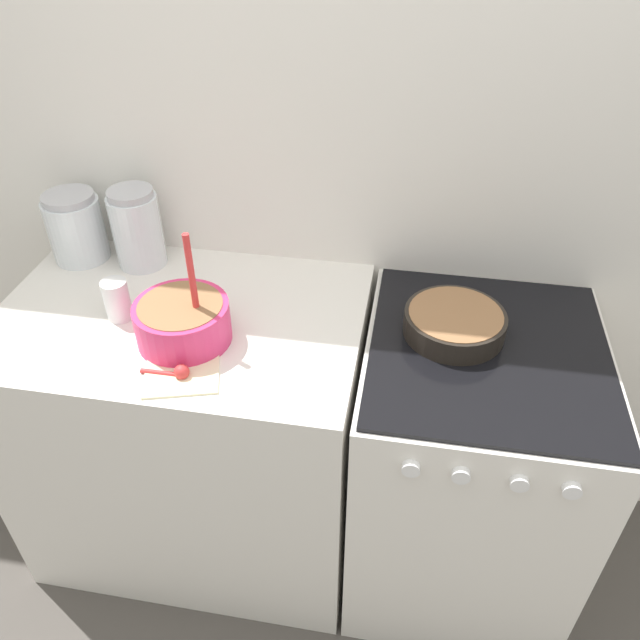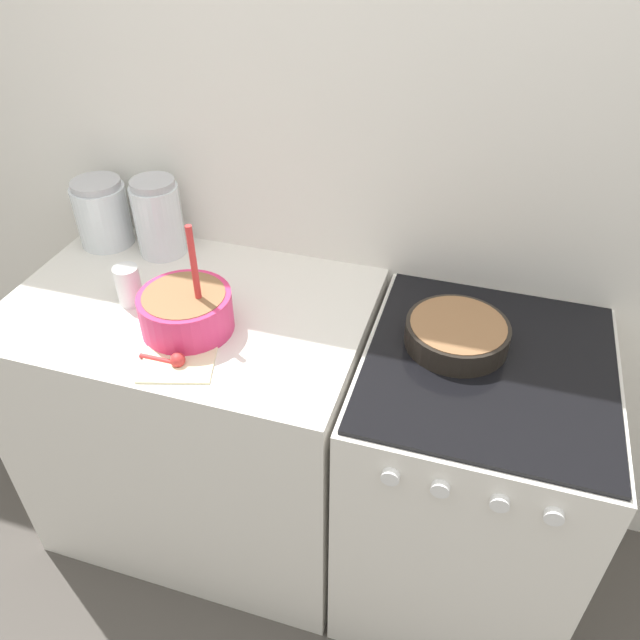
% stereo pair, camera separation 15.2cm
% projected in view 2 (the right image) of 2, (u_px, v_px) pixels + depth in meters
% --- Properties ---
extents(ground_plane, '(12.00, 12.00, 0.00)m').
position_uv_depth(ground_plane, '(322.00, 636.00, 1.85)').
color(ground_plane, '#4C4742').
extents(wall_back, '(4.93, 0.05, 2.40)m').
position_uv_depth(wall_back, '(399.00, 164.00, 1.62)').
color(wall_back, white).
rests_on(wall_back, ground_plane).
extents(countertop_cabinet, '(0.97, 0.65, 0.89)m').
position_uv_depth(countertop_cabinet, '(204.00, 419.00, 1.93)').
color(countertop_cabinet, silver).
rests_on(countertop_cabinet, ground_plane).
extents(stove, '(0.60, 0.67, 0.89)m').
position_uv_depth(stove, '(464.00, 481.00, 1.75)').
color(stove, white).
rests_on(stove, ground_plane).
extents(mixing_bowl, '(0.23, 0.23, 0.30)m').
position_uv_depth(mixing_bowl, '(186.00, 309.00, 1.54)').
color(mixing_bowl, '#E0336B').
rests_on(mixing_bowl, countertop_cabinet).
extents(baking_pan, '(0.25, 0.25, 0.06)m').
position_uv_depth(baking_pan, '(457.00, 333.00, 1.51)').
color(baking_pan, black).
rests_on(baking_pan, stove).
extents(storage_jar_left, '(0.16, 0.16, 0.20)m').
position_uv_depth(storage_jar_left, '(103.00, 217.00, 1.87)').
color(storage_jar_left, silver).
rests_on(storage_jar_left, countertop_cabinet).
extents(storage_jar_middle, '(0.14, 0.14, 0.23)m').
position_uv_depth(storage_jar_middle, '(159.00, 222.00, 1.82)').
color(storage_jar_middle, silver).
rests_on(storage_jar_middle, countertop_cabinet).
extents(tin_can, '(0.07, 0.07, 0.11)m').
position_uv_depth(tin_can, '(129.00, 286.00, 1.64)').
color(tin_can, silver).
rests_on(tin_can, countertop_cabinet).
extents(recipe_page, '(0.22, 0.25, 0.01)m').
position_uv_depth(recipe_page, '(181.00, 353.00, 1.50)').
color(recipe_page, beige).
rests_on(recipe_page, countertop_cabinet).
extents(measuring_spoon, '(0.12, 0.04, 0.04)m').
position_uv_depth(measuring_spoon, '(173.00, 360.00, 1.46)').
color(measuring_spoon, red).
rests_on(measuring_spoon, countertop_cabinet).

